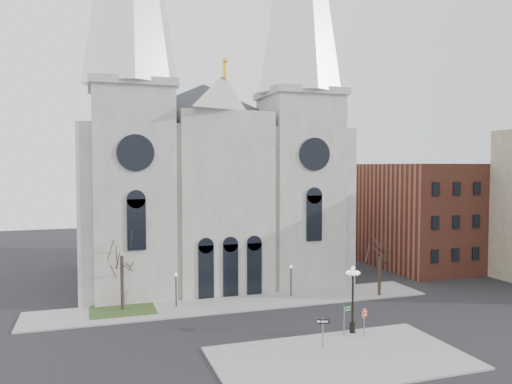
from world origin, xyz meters
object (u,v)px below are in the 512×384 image
object	(u,v)px
globe_lamp	(353,291)
street_name_sign	(345,318)
stop_sign	(364,316)
one_way_sign	(323,328)

from	to	relation	value
globe_lamp	street_name_sign	world-z (taller)	globe_lamp
stop_sign	one_way_sign	xyz separation A→B (m)	(-4.19, -1.16, -0.14)
globe_lamp	street_name_sign	bearing A→B (deg)	-158.16
one_way_sign	street_name_sign	xyz separation A→B (m)	(2.89, 1.94, -0.12)
globe_lamp	one_way_sign	size ratio (longest dim) A/B	2.42
stop_sign	globe_lamp	size ratio (longest dim) A/B	0.42
globe_lamp	one_way_sign	world-z (taller)	globe_lamp
globe_lamp	street_name_sign	distance (m)	2.25
one_way_sign	stop_sign	bearing A→B (deg)	30.91
globe_lamp	one_way_sign	distance (m)	4.82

